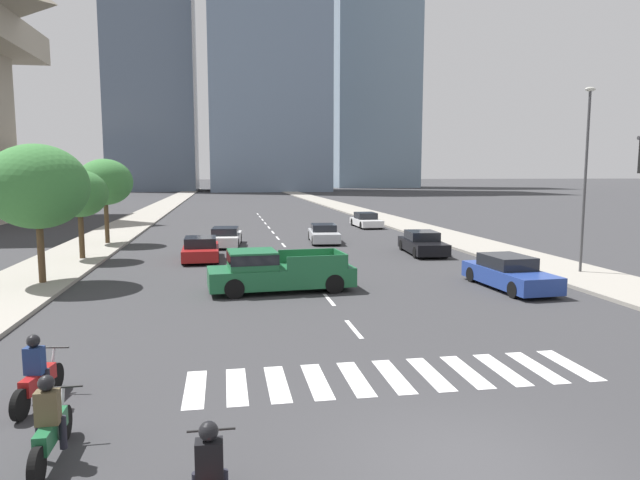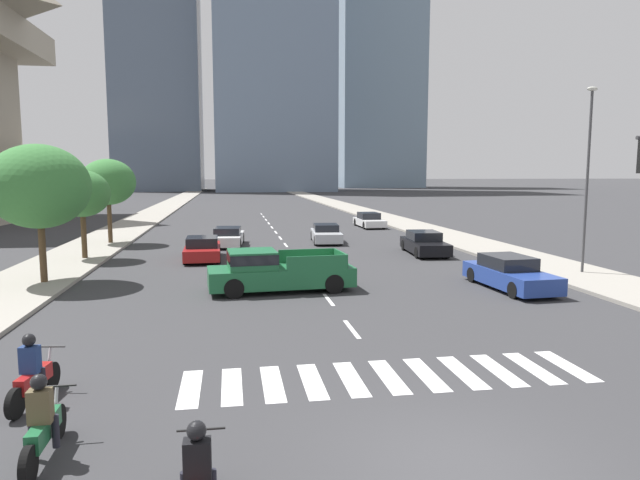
{
  "view_description": "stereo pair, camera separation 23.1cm",
  "coord_description": "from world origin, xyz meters",
  "px_view_note": "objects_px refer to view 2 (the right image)",
  "views": [
    {
      "loc": [
        -3.8,
        -8.01,
        4.7
      ],
      "look_at": [
        0.0,
        13.99,
        2.0
      ],
      "focal_mm": 31.34,
      "sensor_mm": 36.0,
      "label": 1
    },
    {
      "loc": [
        -3.57,
        -8.05,
        4.7
      ],
      "look_at": [
        0.0,
        13.99,
        2.0
      ],
      "focal_mm": 31.34,
      "sensor_mm": 36.0,
      "label": 2
    }
  ],
  "objects_px": {
    "street_lamp_east": "(588,167)",
    "street_tree_second": "(82,194)",
    "motorcycle_trailing": "(33,376)",
    "sedan_white_1": "(369,221)",
    "sedan_white_4": "(228,237)",
    "sedan_red_2": "(202,249)",
    "street_tree_third": "(108,182)",
    "sedan_black_0": "(425,244)",
    "street_tree_nearest": "(39,187)",
    "sedan_silver_5": "(326,234)",
    "motorcycle_third": "(43,426)",
    "pickup_truck": "(274,271)",
    "sedan_blue_3": "(510,274)"
  },
  "relations": [
    {
      "from": "motorcycle_trailing",
      "to": "street_lamp_east",
      "type": "bearing_deg",
      "value": -51.71
    },
    {
      "from": "sedan_white_1",
      "to": "sedan_blue_3",
      "type": "distance_m",
      "value": 26.09
    },
    {
      "from": "sedan_black_0",
      "to": "street_tree_nearest",
      "type": "relative_size",
      "value": 0.85
    },
    {
      "from": "motorcycle_trailing",
      "to": "sedan_black_0",
      "type": "distance_m",
      "value": 24.32
    },
    {
      "from": "sedan_white_4",
      "to": "street_tree_third",
      "type": "relative_size",
      "value": 0.88
    },
    {
      "from": "motorcycle_third",
      "to": "street_tree_nearest",
      "type": "xyz_separation_m",
      "value": [
        -4.67,
        15.3,
        3.54
      ]
    },
    {
      "from": "sedan_black_0",
      "to": "sedan_blue_3",
      "type": "height_order",
      "value": "sedan_blue_3"
    },
    {
      "from": "motorcycle_third",
      "to": "sedan_black_0",
      "type": "height_order",
      "value": "motorcycle_third"
    },
    {
      "from": "sedan_silver_5",
      "to": "street_tree_second",
      "type": "distance_m",
      "value": 15.56
    },
    {
      "from": "sedan_blue_3",
      "to": "sedan_black_0",
      "type": "bearing_deg",
      "value": 177.07
    },
    {
      "from": "sedan_red_2",
      "to": "sedan_white_4",
      "type": "relative_size",
      "value": 0.95
    },
    {
      "from": "sedan_red_2",
      "to": "street_tree_third",
      "type": "relative_size",
      "value": 0.83
    },
    {
      "from": "sedan_white_1",
      "to": "sedan_red_2",
      "type": "height_order",
      "value": "sedan_red_2"
    },
    {
      "from": "sedan_blue_3",
      "to": "pickup_truck",
      "type": "bearing_deg",
      "value": -99.34
    },
    {
      "from": "sedan_red_2",
      "to": "street_tree_third",
      "type": "bearing_deg",
      "value": 39.25
    },
    {
      "from": "street_lamp_east",
      "to": "street_tree_third",
      "type": "relative_size",
      "value": 1.53
    },
    {
      "from": "sedan_white_4",
      "to": "street_lamp_east",
      "type": "xyz_separation_m",
      "value": [
        16.14,
        -13.16,
        4.36
      ]
    },
    {
      "from": "motorcycle_third",
      "to": "pickup_truck",
      "type": "distance_m",
      "value": 13.42
    },
    {
      "from": "street_tree_second",
      "to": "street_lamp_east",
      "type": "bearing_deg",
      "value": -19.16
    },
    {
      "from": "street_lamp_east",
      "to": "sedan_silver_5",
      "type": "bearing_deg",
      "value": 124.5
    },
    {
      "from": "motorcycle_trailing",
      "to": "street_tree_nearest",
      "type": "relative_size",
      "value": 0.36
    },
    {
      "from": "sedan_white_1",
      "to": "sedan_white_4",
      "type": "xyz_separation_m",
      "value": [
        -12.07,
        -10.64,
        -0.01
      ]
    },
    {
      "from": "sedan_black_0",
      "to": "pickup_truck",
      "type": "bearing_deg",
      "value": -42.19
    },
    {
      "from": "motorcycle_third",
      "to": "sedan_black_0",
      "type": "xyz_separation_m",
      "value": [
        14.22,
        21.46,
        0.02
      ]
    },
    {
      "from": "street_tree_third",
      "to": "street_lamp_east",
      "type": "bearing_deg",
      "value": -32.09
    },
    {
      "from": "street_tree_third",
      "to": "sedan_white_4",
      "type": "bearing_deg",
      "value": -12.81
    },
    {
      "from": "sedan_silver_5",
      "to": "street_tree_nearest",
      "type": "height_order",
      "value": "street_tree_nearest"
    },
    {
      "from": "motorcycle_trailing",
      "to": "street_tree_second",
      "type": "bearing_deg",
      "value": 19.49
    },
    {
      "from": "pickup_truck",
      "to": "sedan_red_2",
      "type": "distance_m",
      "value": 9.31
    },
    {
      "from": "street_tree_third",
      "to": "sedan_white_1",
      "type": "bearing_deg",
      "value": 24.37
    },
    {
      "from": "street_tree_nearest",
      "to": "street_tree_third",
      "type": "xyz_separation_m",
      "value": [
        0.0,
        13.38,
        -0.04
      ]
    },
    {
      "from": "motorcycle_third",
      "to": "pickup_truck",
      "type": "height_order",
      "value": "pickup_truck"
    },
    {
      "from": "motorcycle_third",
      "to": "street_tree_second",
      "type": "height_order",
      "value": "street_tree_second"
    },
    {
      "from": "sedan_blue_3",
      "to": "street_tree_nearest",
      "type": "relative_size",
      "value": 0.85
    },
    {
      "from": "street_lamp_east",
      "to": "street_tree_third",
      "type": "distance_m",
      "value": 28.04
    },
    {
      "from": "motorcycle_trailing",
      "to": "sedan_red_2",
      "type": "xyz_separation_m",
      "value": [
        2.52,
        18.84,
        -0.0
      ]
    },
    {
      "from": "pickup_truck",
      "to": "street_tree_second",
      "type": "xyz_separation_m",
      "value": [
        -9.43,
        9.5,
        2.77
      ]
    },
    {
      "from": "sedan_white_1",
      "to": "motorcycle_trailing",
      "type": "bearing_deg",
      "value": -24.94
    },
    {
      "from": "sedan_red_2",
      "to": "street_lamp_east",
      "type": "xyz_separation_m",
      "value": [
        17.5,
        -7.49,
        4.35
      ]
    },
    {
      "from": "sedan_blue_3",
      "to": "street_tree_third",
      "type": "xyz_separation_m",
      "value": [
        -18.94,
        17.16,
        3.47
      ]
    },
    {
      "from": "pickup_truck",
      "to": "street_tree_nearest",
      "type": "distance_m",
      "value": 10.37
    },
    {
      "from": "motorcycle_trailing",
      "to": "sedan_black_0",
      "type": "bearing_deg",
      "value": -29.85
    },
    {
      "from": "motorcycle_third",
      "to": "street_tree_nearest",
      "type": "bearing_deg",
      "value": 16.52
    },
    {
      "from": "motorcycle_trailing",
      "to": "sedan_silver_5",
      "type": "xyz_separation_m",
      "value": [
        10.44,
        25.29,
        -0.01
      ]
    },
    {
      "from": "sedan_black_0",
      "to": "sedan_white_1",
      "type": "height_order",
      "value": "sedan_black_0"
    },
    {
      "from": "street_lamp_east",
      "to": "street_tree_second",
      "type": "height_order",
      "value": "street_lamp_east"
    },
    {
      "from": "street_tree_nearest",
      "to": "motorcycle_trailing",
      "type": "bearing_deg",
      "value": -73.83
    },
    {
      "from": "street_tree_second",
      "to": "street_tree_third",
      "type": "xyz_separation_m",
      "value": [
        0.0,
        6.64,
        0.5
      ]
    },
    {
      "from": "sedan_red_2",
      "to": "street_tree_nearest",
      "type": "height_order",
      "value": "street_tree_nearest"
    },
    {
      "from": "sedan_white_1",
      "to": "motorcycle_third",
      "type": "bearing_deg",
      "value": -22.3
    }
  ]
}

